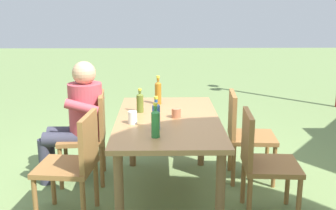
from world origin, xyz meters
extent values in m
plane|color=#6B844C|center=(0.00, 0.00, 0.00)|extent=(24.00, 24.00, 0.00)
cube|color=#A37547|center=(0.00, 0.00, 0.71)|extent=(1.59, 0.89, 0.04)
cylinder|color=brown|center=(-0.72, -0.37, 0.34)|extent=(0.07, 0.07, 0.69)
cylinder|color=brown|center=(0.72, -0.37, 0.34)|extent=(0.07, 0.07, 0.69)
cylinder|color=brown|center=(-0.72, 0.37, 0.34)|extent=(0.07, 0.07, 0.69)
cylinder|color=brown|center=(0.72, 0.37, 0.34)|extent=(0.07, 0.07, 0.69)
cube|color=olive|center=(-0.36, -0.83, 0.43)|extent=(0.48, 0.48, 0.04)
cube|color=olive|center=(-0.38, -0.63, 0.66)|extent=(0.42, 0.08, 0.42)
cylinder|color=olive|center=(-0.53, -1.03, 0.21)|extent=(0.04, 0.04, 0.41)
cylinder|color=olive|center=(-0.15, -1.00, 0.21)|extent=(0.04, 0.04, 0.41)
cylinder|color=olive|center=(-0.57, -0.66, 0.21)|extent=(0.04, 0.04, 0.41)
cylinder|color=olive|center=(-0.19, -0.62, 0.21)|extent=(0.04, 0.04, 0.41)
cube|color=olive|center=(0.36, 0.83, 0.43)|extent=(0.47, 0.47, 0.04)
cube|color=olive|center=(0.34, 0.63, 0.66)|extent=(0.42, 0.07, 0.42)
cylinder|color=olive|center=(0.56, 1.00, 0.21)|extent=(0.04, 0.04, 0.41)
cylinder|color=olive|center=(0.18, 1.03, 0.21)|extent=(0.04, 0.04, 0.41)
cylinder|color=olive|center=(0.53, 0.62, 0.21)|extent=(0.04, 0.04, 0.41)
cylinder|color=olive|center=(0.16, 0.65, 0.21)|extent=(0.04, 0.04, 0.41)
cube|color=olive|center=(-0.36, 0.83, 0.43)|extent=(0.47, 0.47, 0.04)
cube|color=olive|center=(-0.37, 0.63, 0.66)|extent=(0.42, 0.07, 0.42)
cylinder|color=olive|center=(-0.15, 1.00, 0.21)|extent=(0.04, 0.04, 0.41)
cylinder|color=olive|center=(-0.53, 1.03, 0.21)|extent=(0.04, 0.04, 0.41)
cylinder|color=olive|center=(-0.18, 0.62, 0.21)|extent=(0.04, 0.04, 0.41)
cylinder|color=olive|center=(-0.56, 0.65, 0.21)|extent=(0.04, 0.04, 0.41)
cube|color=olive|center=(0.36, -0.83, 0.43)|extent=(0.49, 0.49, 0.04)
cube|color=olive|center=(0.38, -0.63, 0.66)|extent=(0.42, 0.09, 0.42)
cylinder|color=olive|center=(0.15, -0.99, 0.21)|extent=(0.04, 0.04, 0.41)
cylinder|color=olive|center=(0.53, -1.04, 0.21)|extent=(0.04, 0.04, 0.41)
cylinder|color=olive|center=(0.19, -0.62, 0.21)|extent=(0.04, 0.04, 0.41)
cylinder|color=olive|center=(0.57, -0.66, 0.21)|extent=(0.04, 0.04, 0.41)
cylinder|color=#B7424C|center=(-0.36, -0.78, 0.71)|extent=(0.32, 0.32, 0.52)
sphere|color=tan|center=(-0.36, -0.78, 1.07)|extent=(0.22, 0.22, 0.22)
cylinder|color=#383847|center=(-0.45, -0.98, 0.45)|extent=(0.14, 0.40, 0.14)
cylinder|color=#383847|center=(-0.45, -1.18, 0.23)|extent=(0.11, 0.11, 0.45)
cylinder|color=#B7424C|center=(-0.55, -0.78, 0.79)|extent=(0.09, 0.31, 0.16)
cylinder|color=#383847|center=(-0.27, -0.98, 0.45)|extent=(0.14, 0.40, 0.14)
cylinder|color=#383847|center=(-0.27, -1.18, 0.23)|extent=(0.11, 0.11, 0.45)
cylinder|color=#B7424C|center=(-0.17, -0.78, 0.79)|extent=(0.09, 0.31, 0.16)
cylinder|color=#566623|center=(-0.21, -0.25, 0.81)|extent=(0.06, 0.06, 0.16)
cone|color=#566623|center=(-0.21, -0.25, 0.90)|extent=(0.06, 0.06, 0.02)
cylinder|color=#566623|center=(-0.21, -0.25, 0.92)|extent=(0.03, 0.03, 0.02)
cylinder|color=yellow|center=(-0.21, -0.25, 0.94)|extent=(0.03, 0.03, 0.02)
cylinder|color=#2D56A3|center=(0.31, -0.10, 0.83)|extent=(0.06, 0.06, 0.19)
cone|color=#2D56A3|center=(0.31, -0.10, 0.94)|extent=(0.06, 0.06, 0.03)
cylinder|color=#2D56A3|center=(0.31, -0.10, 0.96)|extent=(0.03, 0.03, 0.03)
cylinder|color=yellow|center=(0.31, -0.10, 0.99)|extent=(0.03, 0.03, 0.02)
cylinder|color=#287A38|center=(0.51, -0.10, 0.82)|extent=(0.06, 0.06, 0.19)
cone|color=#287A38|center=(0.51, -0.10, 0.93)|extent=(0.06, 0.06, 0.03)
cylinder|color=#287A38|center=(0.51, -0.10, 0.96)|extent=(0.03, 0.03, 0.03)
cylinder|color=yellow|center=(0.51, -0.10, 0.98)|extent=(0.03, 0.03, 0.02)
cylinder|color=#996019|center=(-0.52, -0.09, 0.83)|extent=(0.06, 0.06, 0.20)
cone|color=#996019|center=(-0.52, -0.09, 0.95)|extent=(0.06, 0.06, 0.03)
cylinder|color=#996019|center=(-0.52, -0.09, 0.98)|extent=(0.03, 0.03, 0.03)
cylinder|color=yellow|center=(-0.52, -0.09, 1.00)|extent=(0.03, 0.03, 0.02)
cylinder|color=white|center=(0.15, -0.30, 0.78)|extent=(0.07, 0.07, 0.11)
cylinder|color=#BC6B47|center=(-0.02, 0.07, 0.77)|extent=(0.08, 0.08, 0.08)
cube|color=#2D4784|center=(-1.32, -0.09, 0.20)|extent=(0.30, 0.20, 0.39)
cube|color=navy|center=(-1.32, -0.22, 0.13)|extent=(0.21, 0.06, 0.17)
cube|color=maroon|center=(-1.31, 0.05, 0.22)|extent=(0.33, 0.18, 0.44)
cube|color=maroon|center=(-1.31, -0.06, 0.14)|extent=(0.23, 0.06, 0.20)
camera|label=1|loc=(3.47, -0.06, 1.73)|focal=44.39mm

